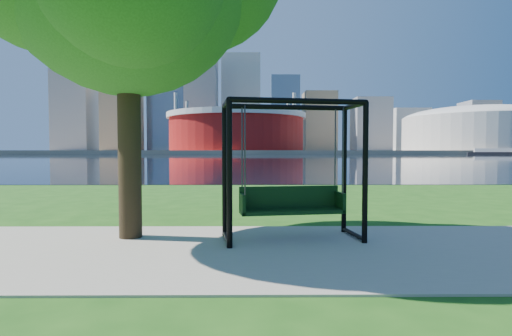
{
  "coord_description": "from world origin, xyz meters",
  "views": [
    {
      "loc": [
        -0.1,
        -6.82,
        1.61
      ],
      "look_at": [
        -0.05,
        0.0,
        1.32
      ],
      "focal_mm": 28.0,
      "sensor_mm": 36.0,
      "label": 1
    }
  ],
  "objects": [
    {
      "name": "ground",
      "position": [
        0.0,
        0.0,
        0.0
      ],
      "size": [
        900.0,
        900.0,
        0.0
      ],
      "primitive_type": "plane",
      "color": "#1E5114",
      "rests_on": "ground"
    },
    {
      "name": "path",
      "position": [
        0.0,
        -0.5,
        0.01
      ],
      "size": [
        120.0,
        4.0,
        0.03
      ],
      "primitive_type": "cube",
      "color": "#9E937F",
      "rests_on": "ground"
    },
    {
      "name": "river",
      "position": [
        0.0,
        102.0,
        0.01
      ],
      "size": [
        900.0,
        180.0,
        0.02
      ],
      "primitive_type": "cube",
      "color": "black",
      "rests_on": "ground"
    },
    {
      "name": "far_bank",
      "position": [
        0.0,
        306.0,
        1.0
      ],
      "size": [
        900.0,
        228.0,
        2.0
      ],
      "primitive_type": "cube",
      "color": "#937F60",
      "rests_on": "ground"
    },
    {
      "name": "stadium",
      "position": [
        -10.0,
        235.0,
        14.23
      ],
      "size": [
        83.0,
        83.0,
        32.0
      ],
      "color": "maroon",
      "rests_on": "far_bank"
    },
    {
      "name": "arena",
      "position": [
        135.0,
        235.0,
        15.87
      ],
      "size": [
        84.0,
        84.0,
        26.56
      ],
      "color": "beige",
      "rests_on": "far_bank"
    },
    {
      "name": "skyline",
      "position": [
        -4.27,
        319.39,
        35.89
      ],
      "size": [
        392.0,
        66.0,
        96.5
      ],
      "color": "gray",
      "rests_on": "far_bank"
    },
    {
      "name": "swing",
      "position": [
        0.6,
        0.31,
        1.2
      ],
      "size": [
        2.56,
        1.4,
        2.49
      ],
      "rotation": [
        0.0,
        0.0,
        0.15
      ],
      "color": "black",
      "rests_on": "ground"
    },
    {
      "name": "barge",
      "position": [
        116.83,
        179.5,
        1.3
      ],
      "size": [
        29.34,
        18.73,
        2.87
      ],
      "rotation": [
        0.0,
        0.0,
        -0.42
      ],
      "color": "black",
      "rests_on": "river"
    }
  ]
}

